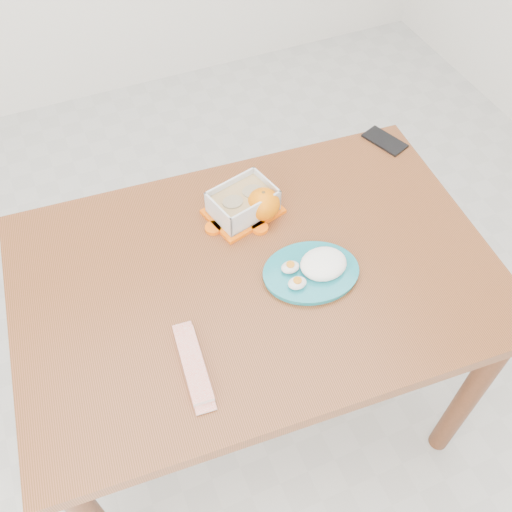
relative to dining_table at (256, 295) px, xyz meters
name	(u,v)px	position (x,y,z in m)	size (l,w,h in m)	color
ground	(249,348)	(0.06, 0.20, -0.65)	(3.50, 3.50, 0.00)	#B7B7B2
dining_table	(256,295)	(0.00, 0.00, 0.00)	(1.22, 0.86, 0.75)	brown
food_container	(243,203)	(0.04, 0.19, 0.14)	(0.21, 0.18, 0.08)	#FF6107
orange_fruit	(263,204)	(0.09, 0.16, 0.15)	(0.09, 0.09, 0.09)	orange
rice_plate	(315,268)	(0.13, -0.06, 0.12)	(0.27, 0.27, 0.06)	#187984
candy_bar	(193,365)	(-0.22, -0.18, 0.11)	(0.18, 0.05, 0.02)	red
smartphone	(385,141)	(0.54, 0.29, 0.11)	(0.06, 0.13, 0.01)	black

